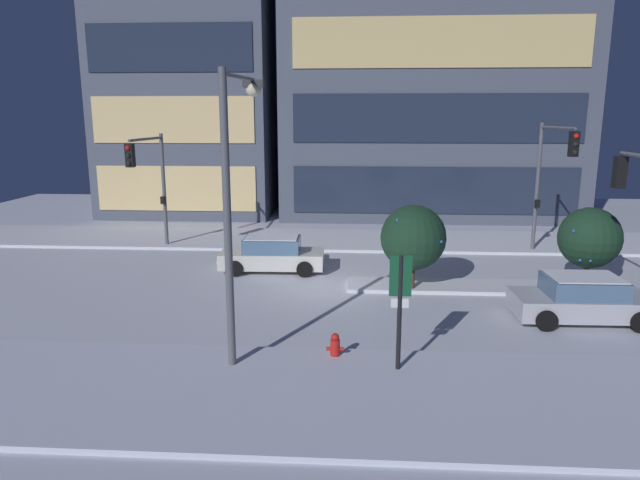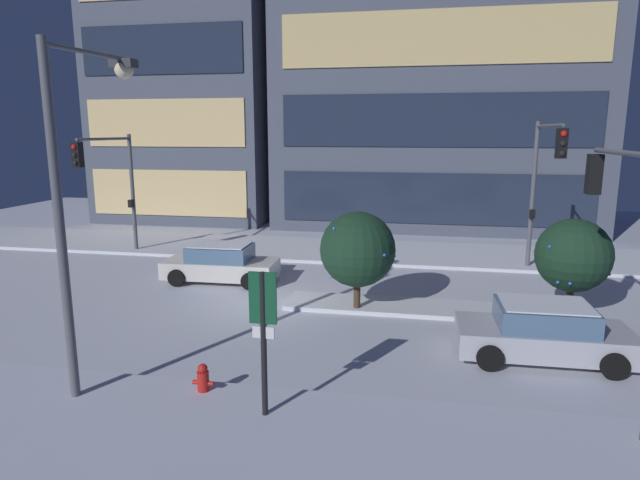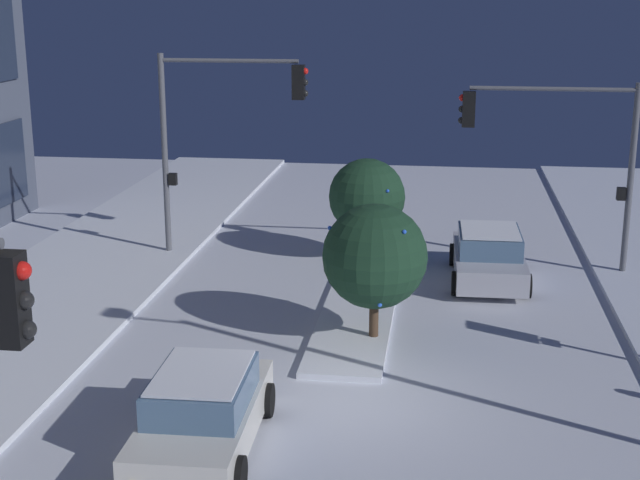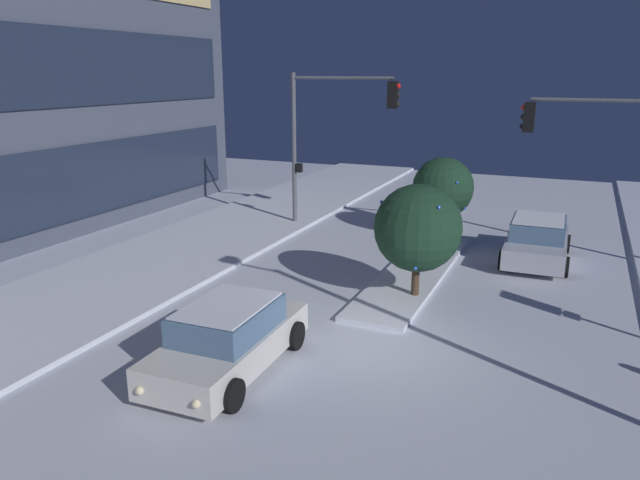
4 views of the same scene
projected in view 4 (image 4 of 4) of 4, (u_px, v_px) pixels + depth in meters
The scene contains 9 objects.
ground at pixel (373, 346), 14.08m from camera, with size 52.00×52.00×0.00m, color silver.
curb_strip_far at pixel (91, 291), 17.38m from camera, with size 52.00×5.20×0.14m, color silver.
median_strip at pixel (415, 272), 19.01m from camera, with size 9.00×1.80×0.14m, color silver.
car_near at pixel (537, 241), 20.23m from camera, with size 4.43×2.17×1.49m.
car_far at pixel (229, 339), 12.79m from camera, with size 4.49×2.12×1.49m.
traffic_light_corner_far_right at pixel (333, 124), 23.57m from camera, with size 0.32×4.50×6.18m.
traffic_light_corner_near_right at pixel (610, 147), 19.57m from camera, with size 0.32×4.96×5.52m.
decorated_tree_median at pixel (418, 228), 16.42m from camera, with size 2.42×2.42×3.29m.
decorated_tree_left_of_median at pixel (443, 188), 22.60m from camera, with size 2.30×2.30×3.14m.
Camera 4 is at (-12.31, -4.00, 6.20)m, focal length 33.68 mm.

